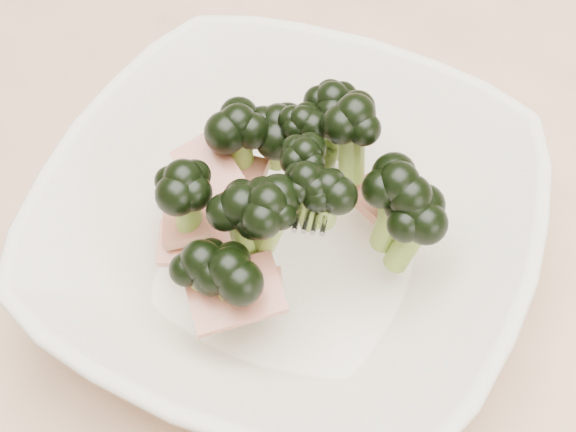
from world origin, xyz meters
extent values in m
cube|color=tan|center=(0.00, 0.00, 0.73)|extent=(1.20, 0.80, 0.04)
cylinder|color=tan|center=(-0.55, 0.35, 0.35)|extent=(0.06, 0.06, 0.71)
imported|color=beige|center=(0.01, -0.08, 0.79)|extent=(0.36, 0.36, 0.07)
cylinder|color=olive|center=(-0.01, -0.04, 0.81)|extent=(0.01, 0.02, 0.04)
ellipsoid|color=black|center=(-0.01, -0.04, 0.84)|extent=(0.03, 0.03, 0.02)
cylinder|color=olive|center=(0.01, -0.10, 0.82)|extent=(0.02, 0.02, 0.04)
ellipsoid|color=black|center=(0.01, -0.10, 0.85)|extent=(0.04, 0.04, 0.03)
cylinder|color=olive|center=(0.07, -0.04, 0.80)|extent=(0.02, 0.02, 0.05)
ellipsoid|color=black|center=(0.07, -0.04, 0.83)|extent=(0.04, 0.04, 0.03)
cylinder|color=olive|center=(0.00, -0.11, 0.82)|extent=(0.02, 0.02, 0.04)
ellipsoid|color=black|center=(0.00, -0.11, 0.84)|extent=(0.04, 0.04, 0.03)
cylinder|color=olive|center=(-0.04, -0.11, 0.81)|extent=(0.02, 0.02, 0.05)
ellipsoid|color=black|center=(-0.04, -0.11, 0.84)|extent=(0.04, 0.04, 0.03)
cylinder|color=olive|center=(-0.05, -0.06, 0.81)|extent=(0.02, 0.02, 0.04)
ellipsoid|color=black|center=(-0.05, -0.06, 0.83)|extent=(0.04, 0.04, 0.03)
cylinder|color=olive|center=(-0.01, -0.01, 0.80)|extent=(0.03, 0.03, 0.05)
ellipsoid|color=black|center=(-0.01, -0.01, 0.83)|extent=(0.04, 0.04, 0.03)
cylinder|color=olive|center=(-0.03, -0.04, 0.80)|extent=(0.02, 0.02, 0.03)
ellipsoid|color=black|center=(-0.03, -0.04, 0.82)|extent=(0.04, 0.04, 0.03)
cylinder|color=olive|center=(0.05, -0.03, 0.80)|extent=(0.02, 0.01, 0.03)
ellipsoid|color=black|center=(0.05, -0.03, 0.82)|extent=(0.03, 0.03, 0.03)
cylinder|color=olive|center=(0.02, -0.08, 0.83)|extent=(0.02, 0.01, 0.04)
ellipsoid|color=black|center=(0.02, -0.08, 0.85)|extent=(0.03, 0.03, 0.02)
cylinder|color=olive|center=(0.06, -0.04, 0.80)|extent=(0.02, 0.02, 0.05)
ellipsoid|color=black|center=(0.06, -0.04, 0.84)|extent=(0.04, 0.04, 0.03)
cylinder|color=olive|center=(0.01, -0.14, 0.80)|extent=(0.02, 0.02, 0.03)
ellipsoid|color=black|center=(0.01, -0.14, 0.82)|extent=(0.04, 0.04, 0.03)
cylinder|color=olive|center=(0.01, -0.02, 0.82)|extent=(0.02, 0.02, 0.05)
ellipsoid|color=black|center=(0.01, -0.02, 0.85)|extent=(0.04, 0.04, 0.03)
cylinder|color=olive|center=(0.01, -0.06, 0.83)|extent=(0.01, 0.01, 0.02)
ellipsoid|color=black|center=(0.01, -0.06, 0.85)|extent=(0.03, 0.03, 0.02)
cylinder|color=olive|center=(0.00, -0.14, 0.80)|extent=(0.02, 0.02, 0.03)
ellipsoid|color=black|center=(0.00, -0.14, 0.82)|extent=(0.04, 0.04, 0.03)
cylinder|color=olive|center=(0.03, -0.07, 0.82)|extent=(0.02, 0.02, 0.04)
ellipsoid|color=black|center=(0.03, -0.07, 0.85)|extent=(0.03, 0.03, 0.03)
cube|color=#9B3321|center=(-0.04, -0.11, 0.80)|extent=(0.05, 0.05, 0.02)
cube|color=#9B3321|center=(0.03, -0.02, 0.78)|extent=(0.04, 0.04, 0.01)
cube|color=#9B3321|center=(0.01, -0.13, 0.79)|extent=(0.05, 0.05, 0.01)
cube|color=#9B3321|center=(-0.03, -0.12, 0.79)|extent=(0.05, 0.05, 0.02)
cube|color=#9B3321|center=(-0.05, -0.06, 0.79)|extent=(0.05, 0.04, 0.01)
cube|color=#9B3321|center=(0.02, -0.14, 0.80)|extent=(0.06, 0.06, 0.02)
cube|color=#9B3321|center=(-0.05, -0.08, 0.81)|extent=(0.05, 0.04, 0.02)
cube|color=#9B3321|center=(-0.05, -0.09, 0.79)|extent=(0.05, 0.05, 0.03)
camera|label=1|loc=(0.18, -0.29, 1.18)|focal=50.00mm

